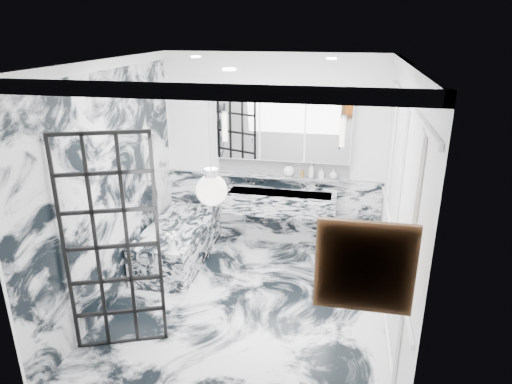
% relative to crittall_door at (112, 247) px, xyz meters
% --- Properties ---
extents(floor, '(3.60, 3.60, 0.00)m').
position_rel_crittall_door_xyz_m(floor, '(1.13, 0.89, -1.12)').
color(floor, silver).
rests_on(floor, ground).
extents(ceiling, '(3.60, 3.60, 0.00)m').
position_rel_crittall_door_xyz_m(ceiling, '(1.13, 0.89, 1.68)').
color(ceiling, white).
rests_on(ceiling, wall_back).
extents(wall_back, '(3.60, 0.00, 3.60)m').
position_rel_crittall_door_xyz_m(wall_back, '(1.13, 2.69, 0.28)').
color(wall_back, white).
rests_on(wall_back, floor).
extents(wall_front, '(3.60, 0.00, 3.60)m').
position_rel_crittall_door_xyz_m(wall_front, '(1.13, -0.91, 0.28)').
color(wall_front, white).
rests_on(wall_front, floor).
extents(wall_left, '(0.00, 3.60, 3.60)m').
position_rel_crittall_door_xyz_m(wall_left, '(-0.47, 0.89, 0.28)').
color(wall_left, white).
rests_on(wall_left, floor).
extents(wall_right, '(0.00, 3.60, 3.60)m').
position_rel_crittall_door_xyz_m(wall_right, '(2.73, 0.89, 0.28)').
color(wall_right, white).
rests_on(wall_right, floor).
extents(marble_clad_back, '(3.18, 0.05, 1.05)m').
position_rel_crittall_door_xyz_m(marble_clad_back, '(1.13, 2.67, -0.60)').
color(marble_clad_back, silver).
rests_on(marble_clad_back, floor).
extents(marble_clad_left, '(0.02, 3.56, 2.68)m').
position_rel_crittall_door_xyz_m(marble_clad_left, '(-0.46, 0.89, 0.22)').
color(marble_clad_left, silver).
rests_on(marble_clad_left, floor).
extents(panel_molding, '(0.03, 3.40, 2.30)m').
position_rel_crittall_door_xyz_m(panel_molding, '(2.71, 0.89, 0.18)').
color(panel_molding, white).
rests_on(panel_molding, floor).
extents(soap_bottle_a, '(0.09, 0.09, 0.22)m').
position_rel_crittall_door_xyz_m(soap_bottle_a, '(1.70, 2.60, 0.08)').
color(soap_bottle_a, '#8C5919').
rests_on(soap_bottle_a, ledge).
extents(soap_bottle_b, '(0.07, 0.07, 0.15)m').
position_rel_crittall_door_xyz_m(soap_bottle_b, '(1.85, 2.60, 0.05)').
color(soap_bottle_b, '#4C4C51').
rests_on(soap_bottle_b, ledge).
extents(soap_bottle_c, '(0.15, 0.15, 0.14)m').
position_rel_crittall_door_xyz_m(soap_bottle_c, '(2.01, 2.60, 0.04)').
color(soap_bottle_c, silver).
rests_on(soap_bottle_c, ledge).
extents(face_pot, '(0.16, 0.16, 0.16)m').
position_rel_crittall_door_xyz_m(face_pot, '(1.38, 2.60, 0.04)').
color(face_pot, white).
rests_on(face_pot, ledge).
extents(amber_bottle, '(0.04, 0.04, 0.10)m').
position_rel_crittall_door_xyz_m(amber_bottle, '(1.57, 2.60, 0.02)').
color(amber_bottle, '#8C5919').
rests_on(amber_bottle, ledge).
extents(flower_vase, '(0.09, 0.09, 0.12)m').
position_rel_crittall_door_xyz_m(flower_vase, '(0.16, 1.07, -0.51)').
color(flower_vase, silver).
rests_on(flower_vase, bathtub).
extents(crittall_door, '(0.84, 0.35, 2.24)m').
position_rel_crittall_door_xyz_m(crittall_door, '(0.00, 0.00, 0.00)').
color(crittall_door, black).
rests_on(crittall_door, floor).
extents(artwork, '(0.55, 0.05, 0.55)m').
position_rel_crittall_door_xyz_m(artwork, '(2.33, -0.87, 0.52)').
color(artwork, '#C64514').
rests_on(artwork, wall_front).
extents(pendant_light, '(0.24, 0.24, 0.24)m').
position_rel_crittall_door_xyz_m(pendant_light, '(1.17, -0.47, 0.84)').
color(pendant_light, white).
rests_on(pendant_light, ceiling).
extents(trough_sink, '(1.60, 0.45, 0.30)m').
position_rel_crittall_door_xyz_m(trough_sink, '(1.28, 2.45, -0.39)').
color(trough_sink, silver).
rests_on(trough_sink, wall_back).
extents(ledge, '(1.90, 0.14, 0.04)m').
position_rel_crittall_door_xyz_m(ledge, '(1.28, 2.61, -0.05)').
color(ledge, silver).
rests_on(ledge, wall_back).
extents(subway_tile, '(1.90, 0.03, 0.23)m').
position_rel_crittall_door_xyz_m(subway_tile, '(1.28, 2.67, 0.08)').
color(subway_tile, white).
rests_on(subway_tile, wall_back).
extents(mirror_cabinet, '(1.90, 0.16, 1.00)m').
position_rel_crittall_door_xyz_m(mirror_cabinet, '(1.28, 2.62, 0.70)').
color(mirror_cabinet, white).
rests_on(mirror_cabinet, wall_back).
extents(sconce_left, '(0.07, 0.07, 0.40)m').
position_rel_crittall_door_xyz_m(sconce_left, '(0.46, 2.52, 0.66)').
color(sconce_left, white).
rests_on(sconce_left, mirror_cabinet).
extents(sconce_right, '(0.07, 0.07, 0.40)m').
position_rel_crittall_door_xyz_m(sconce_right, '(2.10, 2.52, 0.66)').
color(sconce_right, white).
rests_on(sconce_right, mirror_cabinet).
extents(bathtub, '(0.75, 1.65, 0.55)m').
position_rel_crittall_door_xyz_m(bathtub, '(-0.05, 1.79, -0.85)').
color(bathtub, silver).
rests_on(bathtub, floor).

